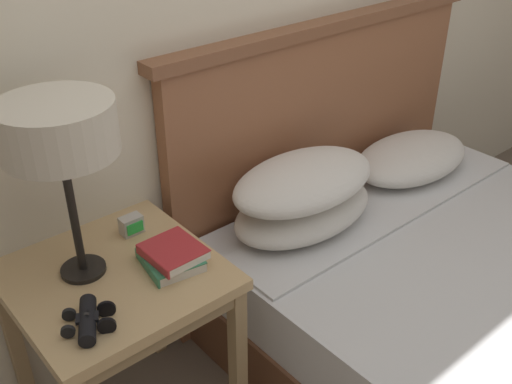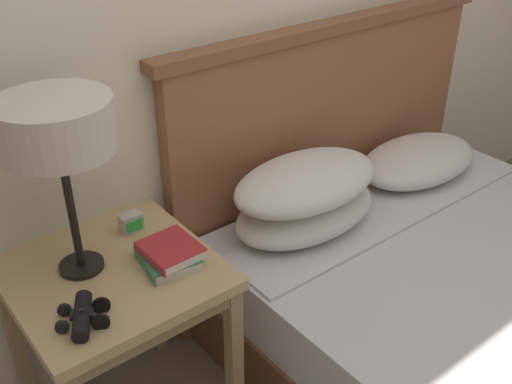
% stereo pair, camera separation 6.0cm
% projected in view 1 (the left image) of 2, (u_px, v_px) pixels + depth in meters
% --- Properties ---
extents(nightstand, '(0.58, 0.58, 0.67)m').
position_uv_depth(nightstand, '(117.00, 296.00, 1.79)').
color(nightstand, tan).
rests_on(nightstand, ground_plane).
extents(bed, '(1.63, 1.81, 1.16)m').
position_uv_depth(bed, '(468.00, 300.00, 2.20)').
color(bed, brown).
rests_on(bed, ground_plane).
extents(table_lamp, '(0.31, 0.31, 0.53)m').
position_uv_depth(table_lamp, '(58.00, 132.00, 1.52)').
color(table_lamp, black).
rests_on(table_lamp, nightstand).
extents(book_on_nightstand, '(0.18, 0.20, 0.03)m').
position_uv_depth(book_on_nightstand, '(170.00, 260.00, 1.76)').
color(book_on_nightstand, silver).
rests_on(book_on_nightstand, nightstand).
extents(book_stacked_on_top, '(0.15, 0.17, 0.03)m').
position_uv_depth(book_stacked_on_top, '(173.00, 252.00, 1.75)').
color(book_stacked_on_top, silver).
rests_on(book_stacked_on_top, book_on_nightstand).
extents(binoculars_pair, '(0.16, 0.16, 0.05)m').
position_uv_depth(binoculars_pair, '(88.00, 320.00, 1.54)').
color(binoculars_pair, black).
rests_on(binoculars_pair, nightstand).
extents(alarm_clock, '(0.07, 0.05, 0.06)m').
position_uv_depth(alarm_clock, '(132.00, 225.00, 1.90)').
color(alarm_clock, '#B7B2A8').
rests_on(alarm_clock, nightstand).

